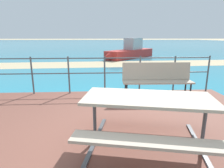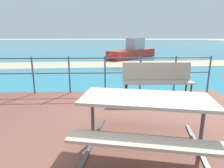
% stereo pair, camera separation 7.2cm
% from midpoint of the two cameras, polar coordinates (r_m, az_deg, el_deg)
% --- Properties ---
extents(ground_plane, '(240.00, 240.00, 0.00)m').
position_cam_midpoint_polar(ground_plane, '(3.13, -1.84, -16.77)').
color(ground_plane, tan).
extents(patio_paving, '(6.40, 5.20, 0.06)m').
position_cam_midpoint_polar(patio_paving, '(3.12, -1.84, -16.30)').
color(patio_paving, brown).
rests_on(patio_paving, ground).
extents(sea_water, '(90.00, 90.00, 0.01)m').
position_cam_midpoint_polar(sea_water, '(42.71, -3.31, 12.05)').
color(sea_water, teal).
rests_on(sea_water, ground).
extents(beach_strip, '(54.06, 4.91, 0.01)m').
position_cam_midpoint_polar(beach_strip, '(11.22, -3.00, 5.97)').
color(beach_strip, tan).
rests_on(beach_strip, ground).
extents(picnic_table, '(2.03, 1.83, 0.75)m').
position_cam_midpoint_polar(picnic_table, '(2.68, 9.97, -7.47)').
color(picnic_table, tan).
rests_on(picnic_table, patio_paving).
extents(park_bench, '(1.71, 0.47, 0.92)m').
position_cam_midpoint_polar(park_bench, '(4.81, 12.96, 1.97)').
color(park_bench, tan).
rests_on(park_bench, patio_paving).
extents(railing_fence, '(5.94, 0.04, 1.03)m').
position_cam_midpoint_polar(railing_fence, '(5.23, -2.62, 4.07)').
color(railing_fence, '#4C5156').
rests_on(railing_fence, patio_paving).
extents(boat_mid, '(4.21, 4.36, 1.47)m').
position_cam_midpoint_polar(boat_mid, '(14.57, 5.39, 9.70)').
color(boat_mid, red).
rests_on(boat_mid, sea_water).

